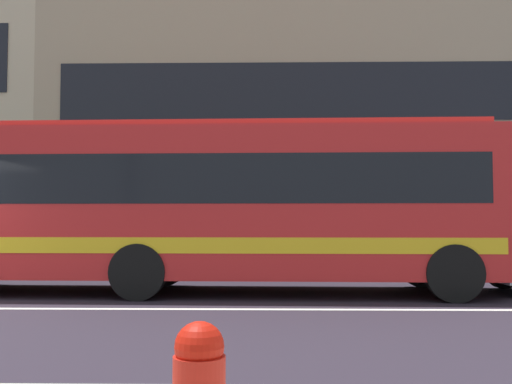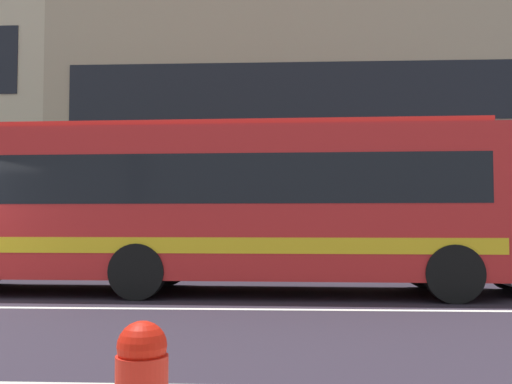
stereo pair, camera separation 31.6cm
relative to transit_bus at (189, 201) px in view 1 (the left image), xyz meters
name	(u,v)px [view 1 (the left image)]	position (x,y,z in m)	size (l,w,h in m)	color
hedge_row_far	(29,257)	(-4.58, 3.41, -1.31)	(15.67, 1.10, 0.95)	#28592D
apartment_block_right	(355,135)	(5.29, 13.29, 3.31)	(23.89, 9.43, 10.18)	tan
transit_bus	(189,201)	(0.00, 0.00, 0.00)	(11.64, 2.86, 3.23)	red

